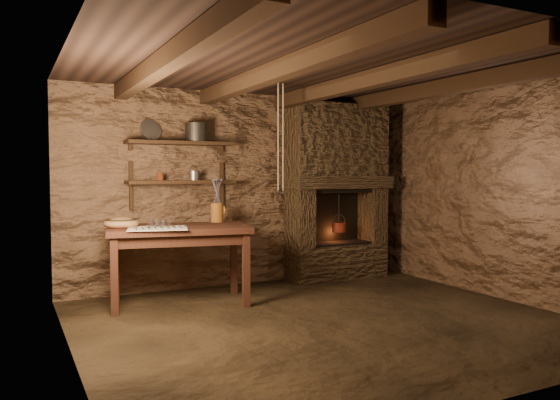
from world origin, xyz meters
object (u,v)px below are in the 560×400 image
stoneware_jug (217,203)px  red_pot (339,226)px  work_table (179,262)px  wooden_bowl (121,223)px  iron_stockpot (196,133)px

stoneware_jug → red_pot: 1.80m
red_pot → work_table: bearing=-170.3°
wooden_bowl → work_table: bearing=-11.3°
stoneware_jug → iron_stockpot: size_ratio=1.94×
work_table → wooden_bowl: (-0.58, 0.12, 0.43)m
stoneware_jug → iron_stockpot: 0.87m
stoneware_jug → red_pot: stoneware_jug is taller
stoneware_jug → wooden_bowl: (-1.11, -0.14, -0.18)m
stoneware_jug → iron_stockpot: (-0.16, 0.26, 0.81)m
work_table → wooden_bowl: size_ratio=4.45×
work_table → iron_stockpot: iron_stockpot is taller
work_table → stoneware_jug: 0.84m
wooden_bowl → red_pot: size_ratio=0.67×
wooden_bowl → red_pot: 2.88m
wooden_bowl → red_pot: bearing=5.4°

